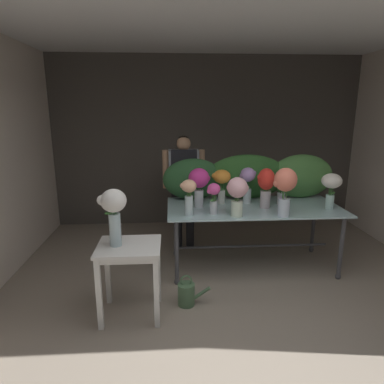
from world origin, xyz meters
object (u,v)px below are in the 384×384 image
at_px(vase_magenta_peonies, 199,182).
at_px(vase_white_roses_tall, 114,210).
at_px(vase_ivory_snapdragons, 331,185).
at_px(vase_violet_hydrangea, 282,186).
at_px(vase_scarlet_lilies, 266,185).
at_px(display_table_glass, 253,214).
at_px(florist, 184,180).
at_px(vase_lilac_stock, 248,181).
at_px(watering_can, 187,294).
at_px(vase_sunset_anemones, 222,181).
at_px(vase_coral_freesia, 285,186).
at_px(vase_fuchsia_ranunculus, 214,196).
at_px(vase_blush_dahlias, 237,193).
at_px(side_table_white, 129,256).
at_px(vase_peach_carnations, 189,194).

xyz_separation_m(vase_magenta_peonies, vase_white_roses_tall, (-0.89, -0.98, -0.04)).
bearing_deg(vase_ivory_snapdragons, vase_violet_hydrangea, 156.45).
height_order(vase_scarlet_lilies, vase_white_roses_tall, vase_scarlet_lilies).
xyz_separation_m(display_table_glass, vase_ivory_snapdragons, (0.90, -0.18, 0.41)).
bearing_deg(vase_magenta_peonies, display_table_glass, -0.43).
distance_m(florist, vase_lilac_stock, 0.99).
xyz_separation_m(vase_lilac_stock, watering_can, (-0.84, -1.01, -1.00)).
bearing_deg(vase_sunset_anemones, watering_can, -116.68).
bearing_deg(watering_can, vase_coral_freesia, 20.48).
xyz_separation_m(vase_fuchsia_ranunculus, vase_blush_dahlias, (0.26, -0.10, 0.06)).
relative_size(vase_fuchsia_ranunculus, vase_coral_freesia, 0.66).
xyz_separation_m(side_table_white, vase_white_roses_tall, (-0.13, -0.00, 0.48)).
xyz_separation_m(vase_violet_hydrangea, vase_white_roses_tall, (-1.95, -1.03, 0.04)).
bearing_deg(vase_peach_carnations, display_table_glass, 21.26).
height_order(vase_fuchsia_ranunculus, watering_can, vase_fuchsia_ranunculus).
xyz_separation_m(florist, vase_fuchsia_ranunculus, (0.30, -1.01, 0.01)).
relative_size(vase_magenta_peonies, vase_violet_hydrangea, 1.23).
height_order(vase_ivory_snapdragons, vase_violet_hydrangea, vase_ivory_snapdragons).
bearing_deg(vase_white_roses_tall, vase_ivory_snapdragons, 17.84).
relative_size(vase_lilac_stock, watering_can, 1.34).
relative_size(vase_ivory_snapdragons, watering_can, 1.27).
distance_m(vase_scarlet_lilies, vase_lilac_stock, 0.28).
xyz_separation_m(vase_magenta_peonies, vase_blush_dahlias, (0.40, -0.39, -0.04)).
height_order(display_table_glass, watering_can, display_table_glass).
relative_size(vase_magenta_peonies, vase_coral_freesia, 0.88).
height_order(vase_blush_dahlias, vase_violet_hydrangea, vase_blush_dahlias).
distance_m(side_table_white, vase_peach_carnations, 1.01).
distance_m(vase_lilac_stock, vase_white_roses_tall, 1.91).
distance_m(side_table_white, vase_blush_dahlias, 1.39).
relative_size(florist, vase_coral_freesia, 2.94).
xyz_separation_m(vase_ivory_snapdragons, watering_can, (-1.80, -0.67, -1.00)).
bearing_deg(vase_blush_dahlias, vase_magenta_peonies, 136.03).
xyz_separation_m(vase_sunset_anemones, vase_violet_hydrangea, (0.76, -0.10, -0.06)).
bearing_deg(vase_blush_dahlias, florist, 116.85).
bearing_deg(vase_lilac_stock, side_table_white, -141.13).
height_order(vase_ivory_snapdragons, watering_can, vase_ivory_snapdragons).
height_order(florist, vase_lilac_stock, florist).
relative_size(vase_sunset_anemones, vase_peach_carnations, 1.05).
height_order(vase_peach_carnations, vase_white_roses_tall, vase_white_roses_tall).
bearing_deg(vase_coral_freesia, vase_violet_hydrangea, 75.15).
bearing_deg(vase_ivory_snapdragons, vase_coral_freesia, -159.59).
height_order(display_table_glass, vase_sunset_anemones, vase_sunset_anemones).
height_order(vase_blush_dahlias, watering_can, vase_blush_dahlias).
relative_size(vase_magenta_peonies, watering_can, 1.41).
xyz_separation_m(vase_coral_freesia, vase_blush_dahlias, (-0.53, 0.04, -0.07)).
xyz_separation_m(display_table_glass, vase_blush_dahlias, (-0.29, -0.39, 0.39)).
height_order(florist, vase_violet_hydrangea, florist).
distance_m(florist, vase_fuchsia_ranunculus, 1.06).
bearing_deg(vase_fuchsia_ranunculus, vase_coral_freesia, -9.89).
distance_m(vase_peach_carnations, vase_ivory_snapdragons, 1.75).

